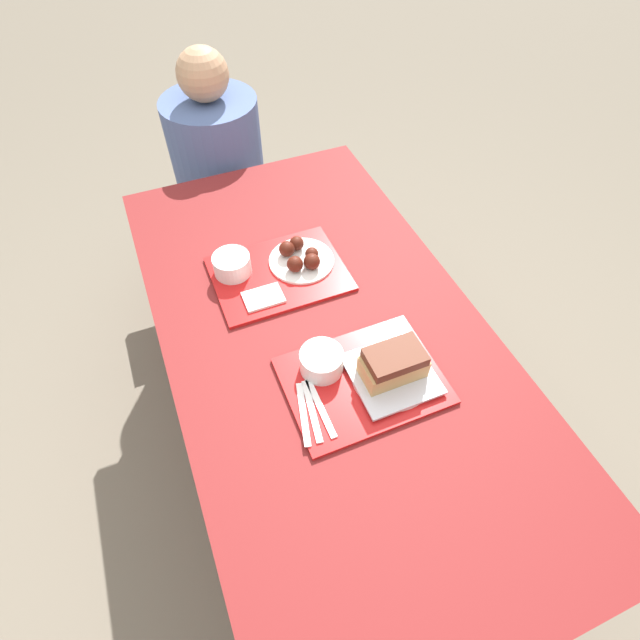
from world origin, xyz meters
The scene contains 15 objects.
ground_plane centered at (0.00, 0.00, 0.00)m, with size 12.00×12.00×0.00m, color #706656.
picnic_table centered at (0.00, 0.00, 0.66)m, with size 0.85×1.65×0.76m.
picnic_bench_far centered at (0.00, 1.04, 0.36)m, with size 0.81×0.28×0.42m.
tray_near centered at (0.02, -0.18, 0.77)m, with size 0.39×0.29×0.01m.
tray_far centered at (-0.05, 0.26, 0.77)m, with size 0.39×0.29×0.01m.
bowl_coleslaw_near centered at (-0.06, -0.11, 0.81)m, with size 0.11×0.11×0.06m.
brisket_sandwich_plate centered at (0.09, -0.20, 0.81)m, with size 0.20×0.20×0.10m.
plastic_fork_near centered at (-0.13, -0.21, 0.78)m, with size 0.04×0.17×0.00m.
plastic_knife_near centered at (-0.10, -0.21, 0.78)m, with size 0.02×0.17×0.00m.
plastic_spoon_near centered at (-0.15, -0.21, 0.78)m, with size 0.06×0.17×0.00m.
condiment_packet centered at (0.03, -0.11, 0.78)m, with size 0.04×0.03×0.01m.
bowl_coleslaw_far centered at (-0.17, 0.31, 0.81)m, with size 0.11×0.11×0.06m.
wings_plate_far centered at (0.03, 0.27, 0.79)m, with size 0.20×0.20×0.06m.
napkin_far centered at (-0.12, 0.17, 0.78)m, with size 0.11×0.08×0.01m.
person_seated_across centered at (-0.04, 1.04, 0.71)m, with size 0.36×0.36×0.69m.
Camera 1 is at (-0.33, -0.76, 1.84)m, focal length 28.00 mm.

